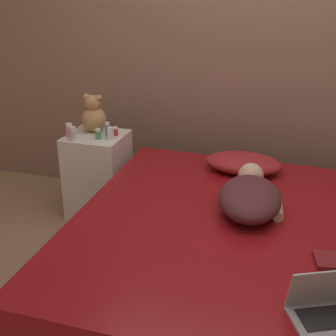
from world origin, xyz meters
TOP-DOWN VIEW (x-y plane):
  - ground_plane at (0.00, 0.00)m, footprint 12.00×12.00m
  - wall_back at (0.00, 1.27)m, footprint 8.00×0.06m
  - bed at (0.00, 0.00)m, footprint 1.69×1.98m
  - nightstand at (-1.12, 0.76)m, footprint 0.43×0.40m
  - pillow at (0.00, 0.74)m, footprint 0.52×0.33m
  - person_lying at (0.12, 0.21)m, footprint 0.42×0.70m
  - laptop at (0.57, -0.60)m, footprint 0.40×0.33m
  - teddy_bear at (-1.16, 0.83)m, footprint 0.19×0.19m
  - bottle_green at (-1.06, 0.69)m, footprint 0.04×0.04m
  - bottle_clear at (-1.22, 0.60)m, footprint 0.05×0.05m
  - bottle_blue at (-1.02, 0.76)m, footprint 0.03×0.03m
  - bottle_red at (-0.97, 0.79)m, footprint 0.04×0.04m
  - bottle_pink at (-1.29, 0.67)m, footprint 0.05×0.05m
  - bottle_white at (-0.97, 0.70)m, footprint 0.05×0.05m
  - book at (0.59, -0.21)m, footprint 0.22×0.18m

SIDE VIEW (x-z plane):
  - ground_plane at x=0.00m, z-range 0.00..0.00m
  - bed at x=0.00m, z-range 0.00..0.51m
  - nightstand at x=-1.12m, z-range 0.00..0.66m
  - book at x=0.59m, z-range 0.52..0.54m
  - laptop at x=0.57m, z-range 0.46..0.66m
  - pillow at x=0.00m, z-range 0.52..0.64m
  - person_lying at x=0.12m, z-range 0.51..0.69m
  - bottle_red at x=-0.97m, z-range 0.66..0.72m
  - bottle_green at x=-1.06m, z-range 0.66..0.74m
  - bottle_white at x=-0.97m, z-range 0.66..0.75m
  - bottle_pink at x=-1.29m, z-range 0.66..0.76m
  - bottle_clear at x=-1.22m, z-range 0.66..0.76m
  - bottle_blue at x=-1.02m, z-range 0.66..0.77m
  - teddy_bear at x=-1.16m, z-range 0.64..0.93m
  - wall_back at x=0.00m, z-range 0.00..2.60m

